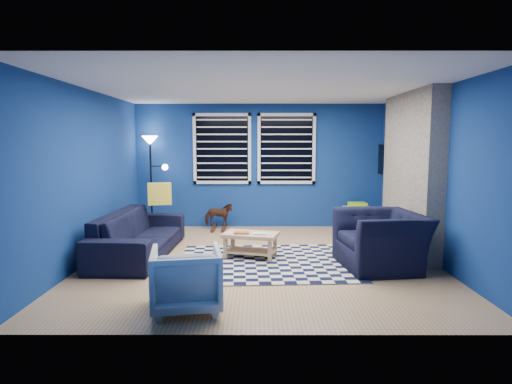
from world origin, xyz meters
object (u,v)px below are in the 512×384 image
(tv, at_px, (387,160))
(coffee_table, at_px, (250,240))
(sofa, at_px, (139,234))
(floor_lamp, at_px, (151,153))
(rocking_horse, at_px, (219,215))
(cabinet, at_px, (357,218))
(armchair_bent, at_px, (186,279))
(armchair_big, at_px, (381,240))

(tv, xyz_separation_m, coffee_table, (-2.59, -1.91, -1.12))
(sofa, height_order, coffee_table, sofa)
(coffee_table, height_order, floor_lamp, floor_lamp)
(sofa, bearing_deg, tv, -65.26)
(rocking_horse, relative_size, floor_lamp, 0.29)
(rocking_horse, bearing_deg, tv, -97.15)
(rocking_horse, xyz_separation_m, floor_lamp, (-1.32, 0.08, 1.22))
(tv, relative_size, sofa, 0.43)
(cabinet, relative_size, floor_lamp, 0.31)
(sofa, height_order, cabinet, sofa)
(tv, height_order, coffee_table, tv)
(sofa, distance_m, armchair_bent, 2.38)
(armchair_bent, bearing_deg, armchair_big, -158.31)
(armchair_bent, distance_m, coffee_table, 2.09)
(sofa, xyz_separation_m, armchair_bent, (1.07, -2.13, -0.01))
(rocking_horse, distance_m, cabinet, 2.75)
(coffee_table, bearing_deg, sofa, 175.35)
(sofa, distance_m, cabinet, 4.26)
(armchair_big, relative_size, coffee_table, 1.34)
(rocking_horse, height_order, floor_lamp, floor_lamp)
(sofa, height_order, armchair_big, armchair_big)
(armchair_big, bearing_deg, floor_lamp, -131.95)
(sofa, bearing_deg, armchair_bent, -151.06)
(sofa, bearing_deg, coffee_table, -92.34)
(armchair_bent, height_order, floor_lamp, floor_lamp)
(tv, distance_m, floor_lamp, 4.58)
(floor_lamp, bearing_deg, coffee_table, -47.41)
(armchair_bent, xyz_separation_m, cabinet, (2.72, 4.07, -0.09))
(sofa, height_order, armchair_bent, sofa)
(sofa, distance_m, rocking_horse, 2.21)
(tv, distance_m, cabinet, 1.27)
(tv, distance_m, sofa, 4.77)
(sofa, xyz_separation_m, cabinet, (3.79, 1.94, -0.10))
(coffee_table, bearing_deg, tv, 36.44)
(sofa, relative_size, cabinet, 4.02)
(sofa, distance_m, armchair_big, 3.57)
(sofa, distance_m, floor_lamp, 2.36)
(rocking_horse, relative_size, cabinet, 0.95)
(rocking_horse, bearing_deg, floor_lamp, 82.53)
(sofa, bearing_deg, armchair_big, -97.65)
(sofa, relative_size, rocking_horse, 4.24)
(armchair_big, height_order, armchair_bent, armchair_big)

